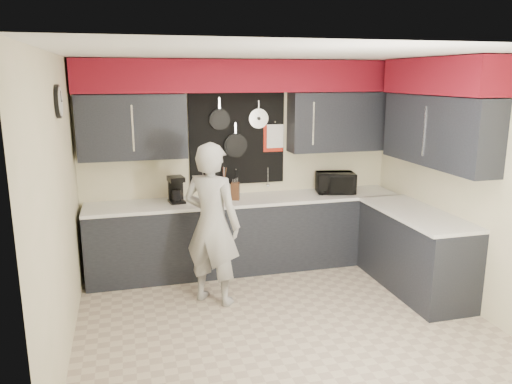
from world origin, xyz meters
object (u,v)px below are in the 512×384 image
object	(u,v)px
knife_block	(235,191)
coffee_maker	(176,189)
microwave	(335,183)
utensil_crock	(225,191)
person	(212,224)

from	to	relation	value
knife_block	coffee_maker	xyz separation A→B (m)	(-0.71, 0.06, 0.06)
knife_block	coffee_maker	size ratio (longest dim) A/B	0.67
microwave	knife_block	world-z (taller)	microwave
utensil_crock	coffee_maker	bearing A→B (deg)	-175.73
microwave	knife_block	size ratio (longest dim) A/B	2.25
coffee_maker	utensil_crock	bearing A→B (deg)	-4.32
knife_block	person	bearing A→B (deg)	-98.15
utensil_crock	person	bearing A→B (deg)	-109.28
microwave	coffee_maker	bearing A→B (deg)	-168.80
knife_block	utensil_crock	bearing A→B (deg)	155.58
microwave	coffee_maker	world-z (taller)	coffee_maker
utensil_crock	person	xyz separation A→B (m)	(-0.32, -0.92, -0.13)
utensil_crock	microwave	bearing A→B (deg)	-3.33
person	coffee_maker	bearing A→B (deg)	-33.81
knife_block	utensil_crock	world-z (taller)	knife_block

